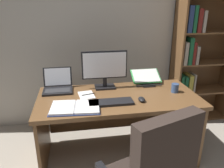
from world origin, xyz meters
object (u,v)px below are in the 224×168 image
(bookshelf, at_px, (199,46))
(coffee_mug, at_px, (175,88))
(keyboard, at_px, (111,102))
(computer_mouse, at_px, (142,99))
(notepad, at_px, (86,95))
(desk, at_px, (117,110))
(monitor, at_px, (105,69))
(pen, at_px, (88,94))
(reading_stand_with_book, at_px, (146,77))
(laptop, at_px, (58,86))
(open_binder, at_px, (75,107))

(bookshelf, relative_size, coffee_mug, 22.16)
(keyboard, xyz_separation_m, computer_mouse, (0.30, 0.00, 0.01))
(notepad, height_order, coffee_mug, coffee_mug)
(desk, height_order, monitor, monitor)
(coffee_mug, bearing_deg, pen, 176.07)
(notepad, height_order, pen, pen)
(keyboard, relative_size, reading_stand_with_book, 1.27)
(laptop, bearing_deg, computer_mouse, -27.49)
(desk, height_order, computer_mouse, computer_mouse)
(monitor, xyz_separation_m, open_binder, (-0.34, -0.47, -0.20))
(reading_stand_with_book, xyz_separation_m, open_binder, (-0.83, -0.53, -0.06))
(bookshelf, bearing_deg, desk, -153.66)
(coffee_mug, bearing_deg, keyboard, -167.08)
(coffee_mug, bearing_deg, computer_mouse, -158.41)
(computer_mouse, height_order, reading_stand_with_book, reading_stand_with_book)
(computer_mouse, distance_m, notepad, 0.57)
(laptop, relative_size, keyboard, 0.73)
(open_binder, relative_size, coffee_mug, 5.00)
(bookshelf, relative_size, reading_stand_with_book, 6.26)
(keyboard, distance_m, computer_mouse, 0.30)
(desk, bearing_deg, bookshelf, 26.34)
(keyboard, bearing_deg, coffee_mug, 12.92)
(desk, height_order, pen, pen)
(open_binder, bearing_deg, computer_mouse, 9.32)
(desk, xyz_separation_m, laptop, (-0.61, 0.19, 0.24))
(reading_stand_with_book, height_order, pen, reading_stand_with_book)
(laptop, xyz_separation_m, pen, (0.31, -0.20, -0.04))
(monitor, bearing_deg, open_binder, -125.49)
(computer_mouse, bearing_deg, pen, 155.54)
(monitor, relative_size, computer_mouse, 4.75)
(computer_mouse, xyz_separation_m, notepad, (-0.52, 0.23, -0.02))
(desk, bearing_deg, open_binder, -147.00)
(reading_stand_with_book, distance_m, open_binder, 0.99)
(open_binder, bearing_deg, laptop, 115.26)
(computer_mouse, bearing_deg, keyboard, 180.00)
(bookshelf, relative_size, computer_mouse, 19.97)
(keyboard, distance_m, reading_stand_with_book, 0.69)
(reading_stand_with_book, relative_size, notepad, 1.58)
(bookshelf, xyz_separation_m, pen, (-1.53, -0.62, -0.33))
(desk, bearing_deg, monitor, 119.10)
(laptop, relative_size, reading_stand_with_book, 0.92)
(laptop, xyz_separation_m, reading_stand_with_book, (1.01, 0.06, 0.02))
(laptop, height_order, open_binder, laptop)
(keyboard, distance_m, pen, 0.30)
(computer_mouse, relative_size, notepad, 0.50)
(laptop, relative_size, coffee_mug, 3.27)
(keyboard, distance_m, open_binder, 0.34)
(reading_stand_with_book, xyz_separation_m, coffee_mug, (0.22, -0.31, -0.03))
(desk, distance_m, laptop, 0.69)
(laptop, bearing_deg, desk, -16.95)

